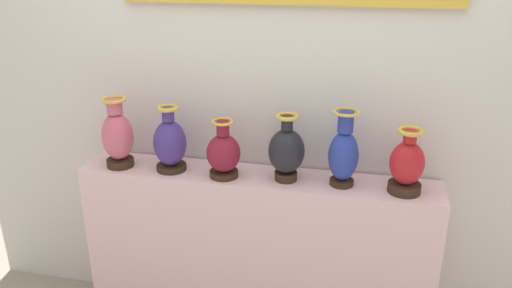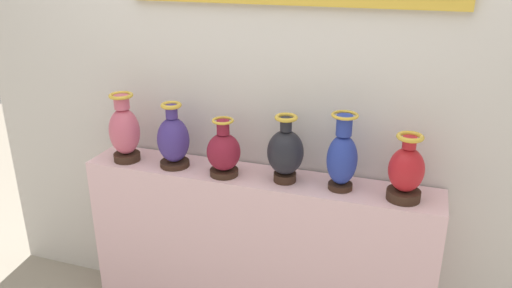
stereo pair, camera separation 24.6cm
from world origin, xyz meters
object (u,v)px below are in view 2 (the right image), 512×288
at_px(vase_rose, 124,131).
at_px(vase_cobalt, 342,157).
at_px(vase_burgundy, 224,152).
at_px(vase_crimson, 406,171).
at_px(vase_indigo, 173,140).
at_px(vase_onyx, 285,152).

height_order(vase_rose, vase_cobalt, vase_cobalt).
distance_m(vase_rose, vase_cobalt, 1.15).
xyz_separation_m(vase_burgundy, vase_crimson, (0.87, 0.01, 0.02)).
bearing_deg(vase_indigo, vase_rose, -177.20).
distance_m(vase_cobalt, vase_crimson, 0.29).
xyz_separation_m(vase_rose, vase_burgundy, (0.57, -0.01, -0.04)).
xyz_separation_m(vase_rose, vase_indigo, (0.28, 0.01, -0.02)).
distance_m(vase_burgundy, vase_onyx, 0.31).
distance_m(vase_rose, vase_onyx, 0.88).
xyz_separation_m(vase_burgundy, vase_cobalt, (0.58, 0.03, 0.04)).
distance_m(vase_rose, vase_indigo, 0.28).
relative_size(vase_burgundy, vase_onyx, 0.87).
distance_m(vase_rose, vase_burgundy, 0.57).
bearing_deg(vase_cobalt, vase_burgundy, -176.93).
bearing_deg(vase_burgundy, vase_cobalt, 3.07).
height_order(vase_rose, vase_crimson, vase_rose).
bearing_deg(vase_burgundy, vase_indigo, 175.97).
bearing_deg(vase_burgundy, vase_onyx, 5.26).
distance_m(vase_onyx, vase_crimson, 0.56).
height_order(vase_onyx, vase_crimson, vase_onyx).
distance_m(vase_burgundy, vase_crimson, 0.87).
relative_size(vase_rose, vase_cobalt, 0.99).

